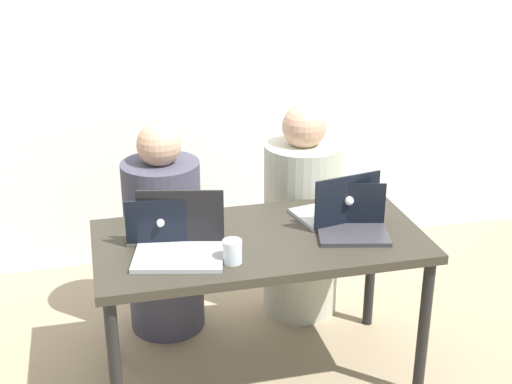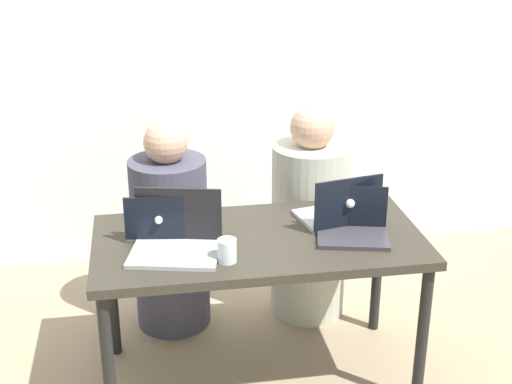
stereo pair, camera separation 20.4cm
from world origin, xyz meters
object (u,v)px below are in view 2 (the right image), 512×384
Objects in this scene: person_on_left at (170,237)px; person_on_right at (309,224)px; laptop_front_right at (353,227)px; water_glass_left at (227,252)px; laptop_front_left at (176,240)px; laptop_back_right at (339,211)px; laptop_back_left at (161,226)px.

person_on_left is 0.96× the size of person_on_right.
laptop_front_right is (0.04, -0.59, 0.26)m from person_on_right.
water_glass_left is (-0.52, -0.73, 0.25)m from person_on_right.
person_on_right reaches higher than laptop_front_left.
person_on_left is at bearing -42.77° from laptop_back_right.
laptop_front_right is at bearing 178.07° from laptop_back_left.
person_on_left is 11.41× the size of water_glass_left.
laptop_back_right is at bearing 87.14° from person_on_right.
person_on_right reaches higher than laptop_back_left.
person_on_left is 1.00m from laptop_front_right.
laptop_front_left is 4.27× the size of water_glass_left.
person_on_right is 3.35× the size of laptop_front_right.
water_glass_left is at bearing 97.72° from person_on_left.
laptop_back_right is (-0.02, 0.15, 0.01)m from laptop_front_right.
laptop_back_right is (0.73, -0.44, 0.28)m from person_on_left.
laptop_front_right is at bearing 14.48° from laptop_front_left.
person_on_right reaches higher than water_glass_left.
person_on_left is 2.67× the size of laptop_front_left.
water_glass_left is (-0.56, -0.14, -0.00)m from laptop_front_right.
laptop_back_left is 3.29× the size of water_glass_left.
laptop_back_left is 0.17m from laptop_front_left.
laptop_back_right is at bearing 25.95° from laptop_front_left.
laptop_front_left is 1.12× the size of laptop_back_right.
laptop_front_right is 0.93× the size of laptop_back_right.
laptop_front_left is at bearing 34.94° from person_on_right.
person_on_left reaches higher than laptop_back_left.
laptop_back_right is (0.79, 0.01, 0.01)m from laptop_back_left.
laptop_back_left is at bearing -176.95° from laptop_front_right.
laptop_back_right reaches higher than water_glass_left.
person_on_right is at bearing 106.82° from laptop_front_right.
laptop_front_right is (0.80, -0.14, -0.00)m from laptop_back_left.
laptop_back_left is 0.86× the size of laptop_back_right.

